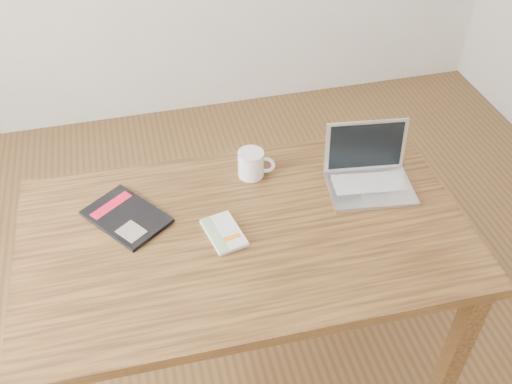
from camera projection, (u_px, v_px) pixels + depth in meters
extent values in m
cube|color=#4E3217|center=(245.00, 234.00, 1.83)|extent=(1.44, 0.84, 0.04)
cube|color=#4E3217|center=(456.00, 351.00, 1.94)|extent=(0.06, 0.06, 0.71)
cube|color=#4E3217|center=(64.00, 266.00, 2.22)|extent=(0.06, 0.06, 0.71)
cube|color=#4E3217|center=(378.00, 213.00, 2.44)|extent=(0.06, 0.06, 0.71)
cube|color=beige|center=(224.00, 233.00, 1.80)|extent=(0.13, 0.18, 0.01)
cube|color=white|center=(224.00, 233.00, 1.80)|extent=(0.13, 0.18, 0.01)
cube|color=#83A571|center=(214.00, 234.00, 1.78)|extent=(0.07, 0.16, 0.00)
cube|color=orange|center=(232.00, 237.00, 1.77)|extent=(0.06, 0.03, 0.00)
cube|color=black|center=(126.00, 217.00, 1.85)|extent=(0.30, 0.32, 0.01)
cube|color=#BA0D27|center=(111.00, 205.00, 1.88)|extent=(0.14, 0.12, 0.00)
cube|color=gray|center=(131.00, 231.00, 1.79)|extent=(0.10, 0.10, 0.00)
cube|color=silver|center=(370.00, 188.00, 1.95)|extent=(0.31, 0.23, 0.01)
cube|color=silver|center=(369.00, 182.00, 1.96)|extent=(0.26, 0.13, 0.00)
cube|color=#BCBCC1|center=(375.00, 198.00, 1.90)|extent=(0.09, 0.05, 0.00)
cube|color=silver|center=(366.00, 145.00, 1.97)|extent=(0.29, 0.07, 0.19)
cube|color=black|center=(366.00, 146.00, 1.96)|extent=(0.26, 0.06, 0.17)
cylinder|color=white|center=(251.00, 164.00, 1.98)|extent=(0.09, 0.09, 0.10)
cylinder|color=black|center=(251.00, 154.00, 1.95)|extent=(0.07, 0.07, 0.01)
torus|color=white|center=(266.00, 165.00, 1.98)|extent=(0.07, 0.04, 0.07)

